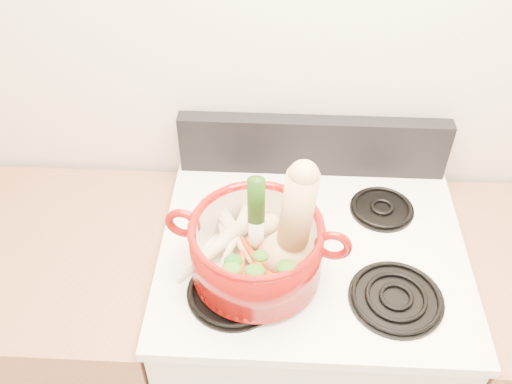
# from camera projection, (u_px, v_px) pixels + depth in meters

# --- Properties ---
(wall_back) EXTENTS (3.50, 0.02, 2.60)m
(wall_back) POSITION_uv_depth(u_px,v_px,m) (319.00, 55.00, 1.48)
(wall_back) COLOR silver
(wall_back) RESTS_ON floor
(stove_body) EXTENTS (0.76, 0.65, 0.92)m
(stove_body) POSITION_uv_depth(u_px,v_px,m) (302.00, 350.00, 1.79)
(stove_body) COLOR silver
(stove_body) RESTS_ON floor
(cooktop) EXTENTS (0.78, 0.67, 0.03)m
(cooktop) POSITION_uv_depth(u_px,v_px,m) (312.00, 250.00, 1.47)
(cooktop) COLOR white
(cooktop) RESTS_ON stove_body
(control_backsplash) EXTENTS (0.76, 0.05, 0.18)m
(control_backsplash) POSITION_uv_depth(u_px,v_px,m) (313.00, 146.00, 1.62)
(control_backsplash) COLOR black
(control_backsplash) RESTS_ON cooktop
(burner_front_left) EXTENTS (0.22, 0.22, 0.02)m
(burner_front_left) POSITION_uv_depth(u_px,v_px,m) (234.00, 291.00, 1.34)
(burner_front_left) COLOR black
(burner_front_left) RESTS_ON cooktop
(burner_front_right) EXTENTS (0.22, 0.22, 0.02)m
(burner_front_right) POSITION_uv_depth(u_px,v_px,m) (396.00, 297.00, 1.33)
(burner_front_right) COLOR black
(burner_front_right) RESTS_ON cooktop
(burner_back_left) EXTENTS (0.17, 0.17, 0.02)m
(burner_back_left) POSITION_uv_depth(u_px,v_px,m) (243.00, 203.00, 1.56)
(burner_back_left) COLOR black
(burner_back_left) RESTS_ON cooktop
(burner_back_right) EXTENTS (0.17, 0.17, 0.02)m
(burner_back_right) POSITION_uv_depth(u_px,v_px,m) (382.00, 208.00, 1.55)
(burner_back_right) COLOR black
(burner_back_right) RESTS_ON cooktop
(dutch_oven) EXTENTS (0.35, 0.35, 0.15)m
(dutch_oven) POSITION_uv_depth(u_px,v_px,m) (256.00, 249.00, 1.33)
(dutch_oven) COLOR maroon
(dutch_oven) RESTS_ON burner_front_left
(pot_handle_left) EXTENTS (0.09, 0.03, 0.09)m
(pot_handle_left) POSITION_uv_depth(u_px,v_px,m) (183.00, 223.00, 1.32)
(pot_handle_left) COLOR maroon
(pot_handle_left) RESTS_ON dutch_oven
(pot_handle_right) EXTENTS (0.09, 0.03, 0.09)m
(pot_handle_right) POSITION_uv_depth(u_px,v_px,m) (333.00, 246.00, 1.27)
(pot_handle_right) COLOR maroon
(pot_handle_right) RESTS_ON dutch_oven
(squash) EXTENTS (0.16, 0.14, 0.31)m
(squash) POSITION_uv_depth(u_px,v_px,m) (287.00, 225.00, 1.24)
(squash) COLOR tan
(squash) RESTS_ON dutch_oven
(leek) EXTENTS (0.04, 0.05, 0.26)m
(leek) POSITION_uv_depth(u_px,v_px,m) (256.00, 217.00, 1.29)
(leek) COLOR silver
(leek) RESTS_ON dutch_oven
(ginger) EXTENTS (0.10, 0.08, 0.05)m
(ginger) POSITION_uv_depth(u_px,v_px,m) (258.00, 223.00, 1.42)
(ginger) COLOR tan
(ginger) RESTS_ON dutch_oven
(parsnip_0) EXTENTS (0.10, 0.25, 0.07)m
(parsnip_0) POSITION_uv_depth(u_px,v_px,m) (227.00, 240.00, 1.37)
(parsnip_0) COLOR beige
(parsnip_0) RESTS_ON dutch_oven
(parsnip_1) EXTENTS (0.15, 0.16, 0.05)m
(parsnip_1) POSITION_uv_depth(u_px,v_px,m) (224.00, 242.00, 1.37)
(parsnip_1) COLOR beige
(parsnip_1) RESTS_ON dutch_oven
(parsnip_2) EXTENTS (0.14, 0.20, 0.06)m
(parsnip_2) POSITION_uv_depth(u_px,v_px,m) (239.00, 240.00, 1.36)
(parsnip_2) COLOR beige
(parsnip_2) RESTS_ON dutch_oven
(parsnip_3) EXTENTS (0.16, 0.19, 0.06)m
(parsnip_3) POSITION_uv_depth(u_px,v_px,m) (209.00, 253.00, 1.32)
(parsnip_3) COLOR beige
(parsnip_3) RESTS_ON dutch_oven
(parsnip_4) EXTENTS (0.10, 0.20, 0.05)m
(parsnip_4) POSITION_uv_depth(u_px,v_px,m) (234.00, 238.00, 1.35)
(parsnip_4) COLOR beige
(parsnip_4) RESTS_ON dutch_oven
(carrot_0) EXTENTS (0.07, 0.15, 0.04)m
(carrot_0) POSITION_uv_depth(u_px,v_px,m) (253.00, 262.00, 1.33)
(carrot_0) COLOR #D94D0A
(carrot_0) RESTS_ON dutch_oven
(carrot_1) EXTENTS (0.05, 0.15, 0.04)m
(carrot_1) POSITION_uv_depth(u_px,v_px,m) (241.00, 265.00, 1.32)
(carrot_1) COLOR #E0590B
(carrot_1) RESTS_ON dutch_oven
(carrot_2) EXTENTS (0.14, 0.18, 0.05)m
(carrot_2) POSITION_uv_depth(u_px,v_px,m) (262.00, 266.00, 1.31)
(carrot_2) COLOR red
(carrot_2) RESTS_ON dutch_oven
(carrot_3) EXTENTS (0.10, 0.14, 0.04)m
(carrot_3) POSITION_uv_depth(u_px,v_px,m) (249.00, 276.00, 1.28)
(carrot_3) COLOR #D34D0A
(carrot_3) RESTS_ON dutch_oven
(carrot_4) EXTENTS (0.04, 0.17, 0.05)m
(carrot_4) POSITION_uv_depth(u_px,v_px,m) (259.00, 265.00, 1.30)
(carrot_4) COLOR #CB4F0A
(carrot_4) RESTS_ON dutch_oven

